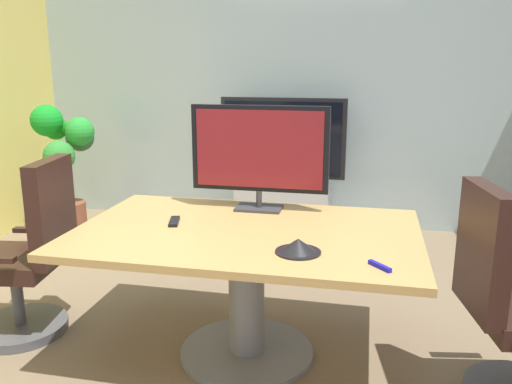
# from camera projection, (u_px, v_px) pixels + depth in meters

# --- Properties ---
(ground_plane) EXTENTS (6.76, 6.76, 0.00)m
(ground_plane) POSITION_uv_depth(u_px,v_px,m) (211.00, 371.00, 2.86)
(ground_plane) COLOR #7A664C
(wall_back_glass_partition) EXTENTS (5.37, 0.10, 2.96)m
(wall_back_glass_partition) POSITION_uv_depth(u_px,v_px,m) (293.00, 78.00, 5.24)
(wall_back_glass_partition) COLOR #9EB2B7
(wall_back_glass_partition) RESTS_ON ground
(conference_table) EXTENTS (1.85, 1.18, 0.75)m
(conference_table) POSITION_uv_depth(u_px,v_px,m) (246.00, 263.00, 2.90)
(conference_table) COLOR #B2894C
(conference_table) RESTS_ON ground
(office_chair_left) EXTENTS (0.62, 0.60, 1.09)m
(office_chair_left) POSITION_uv_depth(u_px,v_px,m) (29.00, 263.00, 3.17)
(office_chair_left) COLOR #4C4C51
(office_chair_left) RESTS_ON ground
(tv_monitor) EXTENTS (0.84, 0.18, 0.64)m
(tv_monitor) POSITION_uv_depth(u_px,v_px,m) (259.00, 152.00, 3.17)
(tv_monitor) COLOR #333338
(tv_monitor) RESTS_ON conference_table
(wall_display_unit) EXTENTS (1.20, 0.36, 1.31)m
(wall_display_unit) POSITION_uv_depth(u_px,v_px,m) (282.00, 187.00, 5.15)
(wall_display_unit) COLOR #B7BABC
(wall_display_unit) RESTS_ON ground
(potted_plant) EXTENTS (0.59, 0.64, 1.25)m
(potted_plant) POSITION_uv_depth(u_px,v_px,m) (65.00, 157.00, 5.02)
(potted_plant) COLOR brown
(potted_plant) RESTS_ON ground
(conference_phone) EXTENTS (0.22, 0.22, 0.07)m
(conference_phone) POSITION_uv_depth(u_px,v_px,m) (298.00, 246.00, 2.50)
(conference_phone) COLOR black
(conference_phone) RESTS_ON conference_table
(remote_control) EXTENTS (0.09, 0.18, 0.02)m
(remote_control) POSITION_uv_depth(u_px,v_px,m) (174.00, 221.00, 2.97)
(remote_control) COLOR black
(remote_control) RESTS_ON conference_table
(whiteboard_marker) EXTENTS (0.10, 0.11, 0.02)m
(whiteboard_marker) POSITION_uv_depth(u_px,v_px,m) (380.00, 266.00, 2.32)
(whiteboard_marker) COLOR #1919A5
(whiteboard_marker) RESTS_ON conference_table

